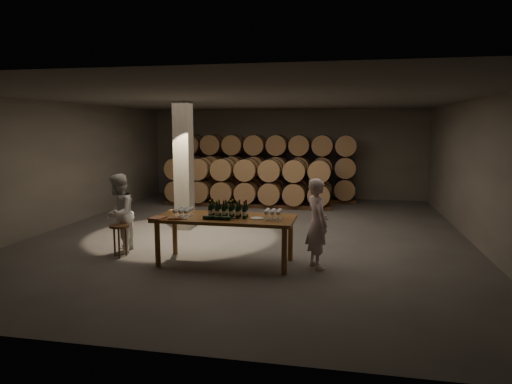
% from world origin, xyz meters
% --- Properties ---
extents(room, '(12.00, 12.00, 12.00)m').
position_xyz_m(room, '(-1.80, 0.20, 1.60)').
color(room, '#4D4B48').
rests_on(room, ground).
extents(tasting_table, '(2.60, 1.10, 0.90)m').
position_xyz_m(tasting_table, '(0.00, -2.50, 0.80)').
color(tasting_table, brown).
rests_on(tasting_table, ground).
extents(barrel_stack_back, '(6.26, 0.95, 2.31)m').
position_xyz_m(barrel_stack_back, '(-0.57, 5.20, 1.20)').
color(barrel_stack_back, '#54371C').
rests_on(barrel_stack_back, ground).
extents(barrel_stack_front, '(5.48, 0.95, 1.57)m').
position_xyz_m(barrel_stack_front, '(-0.96, 3.80, 0.83)').
color(barrel_stack_front, '#54371C').
rests_on(barrel_stack_front, ground).
extents(bottle_cluster, '(0.73, 0.23, 0.33)m').
position_xyz_m(bottle_cluster, '(0.07, -2.54, 1.02)').
color(bottle_cluster, black).
rests_on(bottle_cluster, tasting_table).
extents(lying_bottles, '(0.60, 0.08, 0.08)m').
position_xyz_m(lying_bottles, '(-0.06, -2.81, 0.94)').
color(lying_bottles, black).
rests_on(lying_bottles, tasting_table).
extents(glass_cluster_left, '(0.30, 0.41, 0.17)m').
position_xyz_m(glass_cluster_left, '(-0.77, -2.65, 1.02)').
color(glass_cluster_left, silver).
rests_on(glass_cluster_left, tasting_table).
extents(glass_cluster_right, '(0.31, 0.31, 0.18)m').
position_xyz_m(glass_cluster_right, '(0.91, -2.54, 1.03)').
color(glass_cluster_right, silver).
rests_on(glass_cluster_right, tasting_table).
extents(plate, '(0.25, 0.25, 0.01)m').
position_xyz_m(plate, '(0.62, -2.56, 0.91)').
color(plate, silver).
rests_on(plate, tasting_table).
extents(notebook_near, '(0.26, 0.22, 0.03)m').
position_xyz_m(notebook_near, '(-0.85, -2.87, 0.92)').
color(notebook_near, '#9B5B38').
rests_on(notebook_near, tasting_table).
extents(notebook_corner, '(0.28, 0.33, 0.03)m').
position_xyz_m(notebook_corner, '(-1.18, -2.91, 0.91)').
color(notebook_corner, '#9B5B38').
rests_on(notebook_corner, tasting_table).
extents(pen, '(0.13, 0.03, 0.01)m').
position_xyz_m(pen, '(-0.68, -2.90, 0.91)').
color(pen, black).
rests_on(pen, tasting_table).
extents(stool, '(0.39, 0.39, 0.64)m').
position_xyz_m(stool, '(-2.18, -2.47, 0.53)').
color(stool, '#54371C').
rests_on(stool, ground).
extents(person_man, '(0.62, 0.72, 1.65)m').
position_xyz_m(person_man, '(1.71, -2.43, 0.83)').
color(person_man, silver).
rests_on(person_man, ground).
extents(person_woman, '(0.76, 0.90, 1.63)m').
position_xyz_m(person_woman, '(-2.33, -2.21, 0.82)').
color(person_woman, white).
rests_on(person_woman, ground).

